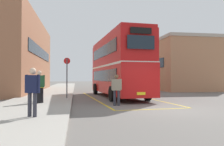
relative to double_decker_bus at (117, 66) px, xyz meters
The scene contains 12 objects.
ground_plane 7.41m from the double_decker_bus, 82.01° to the left, with size 135.60×135.60×0.00m, color #66605B.
sidewalk_left 11.10m from the double_decker_bus, 120.72° to the left, with size 4.00×57.60×0.14m, color #A39E93.
brick_building_left 13.40m from the double_decker_bus, 141.95° to the left, with size 6.80×18.37×7.80m.
depot_building_right 15.56m from the double_decker_bus, 51.03° to the left, with size 6.74×15.38×6.29m.
double_decker_bus is the anchor object (origin of this frame).
single_deck_bus 19.88m from the double_decker_bus, 78.74° to the left, with size 3.13×8.44×3.02m.
pedestrian_boarding 5.84m from the double_decker_bus, 100.87° to the right, with size 0.57×0.31×1.72m.
pedestrian_waiting_near 7.24m from the double_decker_bus, 138.16° to the right, with size 0.58×0.36×1.80m.
pedestrian_waiting_far 10.65m from the double_decker_bus, 117.25° to the right, with size 0.54×0.44×1.76m.
litter_bin 7.39m from the double_decker_bus, 138.49° to the right, with size 0.54×0.54×0.88m.
bus_stop_sign 4.45m from the double_decker_bus, 152.62° to the right, with size 0.44×0.09×2.78m.
bay_marking_yellow 3.17m from the double_decker_bus, 87.87° to the right, with size 5.12×12.85×0.01m.
Camera 1 is at (-4.27, -10.47, 1.55)m, focal length 36.57 mm.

